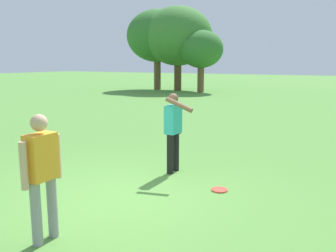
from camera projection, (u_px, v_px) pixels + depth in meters
name	position (u px, v px, depth m)	size (l,w,h in m)	color
ground_plane	(123.00, 196.00, 6.16)	(120.00, 120.00, 0.00)	#568E3D
person_thrower	(174.00, 127.00, 7.34)	(0.67, 0.62, 1.64)	black
person_catcher	(42.00, 170.00, 4.47)	(0.22, 0.61, 1.64)	gray
frisbee	(219.00, 190.00, 6.43)	(0.29, 0.29, 0.03)	#E04733
tree_tall_left	(157.00, 36.00, 28.98)	(4.88, 4.88, 6.37)	brown
tree_broad_center	(178.00, 36.00, 28.07)	(5.35, 5.35, 6.49)	brown
tree_far_right	(201.00, 50.00, 26.49)	(3.23, 3.23, 4.55)	brown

